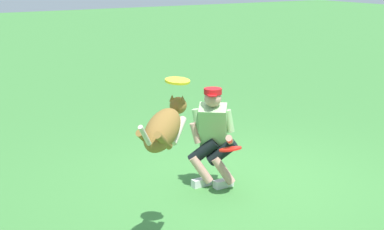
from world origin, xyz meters
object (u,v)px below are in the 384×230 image
at_px(frisbee_flying, 177,81).
at_px(frisbee_held, 230,149).
at_px(dog, 164,128).
at_px(person, 213,134).

height_order(frisbee_flying, frisbee_held, frisbee_flying).
height_order(dog, frisbee_flying, frisbee_flying).
relative_size(dog, frisbee_held, 3.03).
height_order(dog, frisbee_held, dog).
relative_size(person, frisbee_held, 4.71).
bearing_deg(frisbee_flying, person, -137.07).
bearing_deg(frisbee_flying, frisbee_held, -149.80).
xyz_separation_m(dog, frisbee_flying, (-0.23, -0.15, 0.40)).
bearing_deg(frisbee_held, person, -90.88).
distance_m(frisbee_flying, frisbee_held, 1.65).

